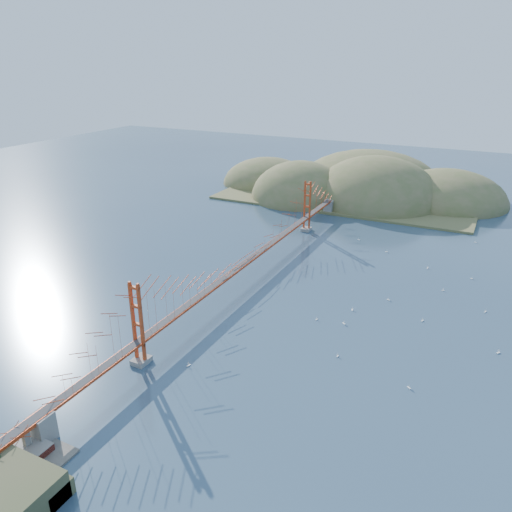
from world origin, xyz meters
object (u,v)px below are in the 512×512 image
at_px(sailboat_1, 352,309).
at_px(sailboat_2, 409,387).
at_px(bridge, 247,242).
at_px(fort, 33,447).
at_px(sailboat_0, 338,356).

relative_size(sailboat_1, sailboat_2, 1.05).
xyz_separation_m(bridge, fort, (0.40, -47.98, -6.34)).
bearing_deg(fort, sailboat_1, 65.44).
height_order(sailboat_1, sailboat_2, sailboat_1).
bearing_deg(sailboat_0, fort, -125.96).
bearing_deg(sailboat_2, sailboat_0, 164.49).
distance_m(bridge, sailboat_1, 22.14).
relative_size(sailboat_1, sailboat_0, 1.11).
bearing_deg(sailboat_2, bridge, 148.73).
height_order(bridge, sailboat_0, bridge).
height_order(fort, sailboat_1, fort).
distance_m(fort, sailboat_0, 38.13).
bearing_deg(sailboat_0, bridge, 143.09).
height_order(bridge, sailboat_1, bridge).
height_order(bridge, fort, bridge).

